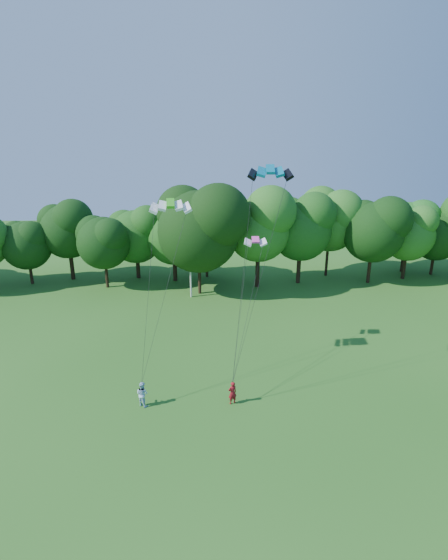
{
  "coord_description": "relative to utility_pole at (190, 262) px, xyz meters",
  "views": [
    {
      "loc": [
        0.88,
        -17.68,
        18.97
      ],
      "look_at": [
        2.39,
        13.0,
        8.39
      ],
      "focal_mm": 28.0,
      "sensor_mm": 36.0,
      "label": 1
    }
  ],
  "objects": [
    {
      "name": "kite_green",
      "position": [
        -0.83,
        -16.68,
        9.51
      ],
      "size": [
        3.06,
        1.54,
        0.58
      ],
      "rotation": [
        0.0,
        0.0,
        0.07
      ],
      "color": "green",
      "rests_on": "ground"
    },
    {
      "name": "tree_back_center",
      "position": [
        1.03,
        1.16,
        5.25
      ],
      "size": [
        10.57,
        10.57,
        15.38
      ],
      "color": "black",
      "rests_on": "ground"
    },
    {
      "name": "kite_flyer_right",
      "position": [
        -3.03,
        -21.68,
        -3.41
      ],
      "size": [
        1.17,
        1.11,
        1.89
      ],
      "primitive_type": "imported",
      "rotation": [
        0.0,
        0.0,
        2.54
      ],
      "color": "#AED0F1",
      "rests_on": "ground"
    },
    {
      "name": "tree_back_east",
      "position": [
        29.61,
        8.51,
        3.13
      ],
      "size": [
        8.25,
        8.25,
        12.0
      ],
      "color": "#382616",
      "rests_on": "ground"
    },
    {
      "name": "kite_pink",
      "position": [
        5.93,
        -13.5,
        5.9
      ],
      "size": [
        1.92,
        0.97,
        0.43
      ],
      "rotation": [
        0.0,
        0.0,
        -0.04
      ],
      "color": "#FF46BC",
      "rests_on": "ground"
    },
    {
      "name": "utility_pole",
      "position": [
        0.0,
        0.0,
        0.0
      ],
      "size": [
        1.66,
        0.51,
        8.5
      ],
      "rotation": [
        0.0,
        0.0,
        0.26
      ],
      "color": "beige",
      "rests_on": "ground"
    },
    {
      "name": "kite_teal",
      "position": [
        6.11,
        -19.21,
        12.12
      ],
      "size": [
        3.03,
        1.58,
        0.59
      ],
      "rotation": [
        0.0,
        0.0,
        -0.1
      ],
      "color": "#046B8B",
      "rests_on": "ground"
    },
    {
      "name": "kite_flyer_left",
      "position": [
        3.48,
        -21.79,
        -3.46
      ],
      "size": [
        0.77,
        0.65,
        1.79
      ],
      "primitive_type": "imported",
      "rotation": [
        0.0,
        0.0,
        3.55
      ],
      "color": "maroon",
      "rests_on": "ground"
    },
    {
      "name": "ground",
      "position": [
        0.65,
        -31.34,
        -4.36
      ],
      "size": [
        160.0,
        160.0,
        0.0
      ],
      "primitive_type": "plane",
      "color": "#255D19",
      "rests_on": "ground"
    }
  ]
}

